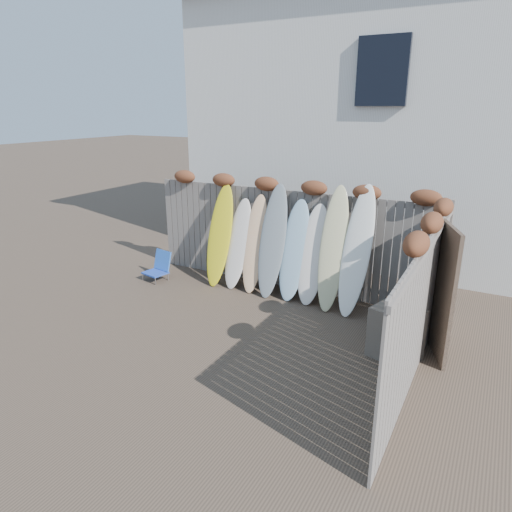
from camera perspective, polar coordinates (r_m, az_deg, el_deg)
The scene contains 15 objects.
ground at distance 7.60m, azimuth -4.41°, elevation -9.69°, with size 80.00×80.00×0.00m, color #493A2D.
back_fence at distance 9.10m, azimuth 3.95°, elevation 3.11°, with size 6.05×0.28×2.24m.
right_fence at distance 6.37m, azimuth 20.02°, elevation -5.18°, with size 0.28×4.40×2.24m.
house at distance 12.52m, azimuth 14.37°, elevation 16.09°, with size 8.50×5.50×6.33m.
beach_chair at distance 9.99m, azimuth -12.04°, elevation -1.29°, with size 0.54×0.56×0.61m.
wooden_crate at distance 7.08m, azimuth 17.11°, elevation -9.20°, with size 0.66×0.55×0.77m, color #463F34.
lattice_panel at distance 7.28m, azimuth 22.05°, elevation -3.78°, with size 0.06×1.32×1.98m, color brown.
surfboard_0 at distance 9.40m, azimuth -4.55°, elevation 2.58°, with size 0.52×0.07×2.13m, color yellow.
surfboard_1 at distance 9.24m, azimuth -2.28°, elevation 1.53°, with size 0.53×0.07×1.87m, color white.
surfboard_2 at distance 9.05m, azimuth -0.14°, elevation 1.52°, with size 0.47×0.07×1.98m, color #F7CC92.
surfboard_3 at distance 8.81m, azimuth 2.08°, elevation 1.89°, with size 0.52×0.07×2.24m, color slate.
surfboard_4 at distance 8.69m, azimuth 4.79°, elevation 0.72°, with size 0.54×0.07×1.97m, color #91B8D2.
surfboard_5 at distance 8.55m, azimuth 7.14°, elevation 0.17°, with size 0.54×0.07×1.92m, color white.
surfboard_6 at distance 8.33m, azimuth 9.61°, elevation 0.92°, with size 0.48×0.07×2.31m, color beige.
surfboard_7 at distance 8.18m, azimuth 12.48°, elevation 0.62°, with size 0.51×0.07×2.37m, color white.
Camera 1 is at (3.72, -5.60, 3.55)m, focal length 32.00 mm.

